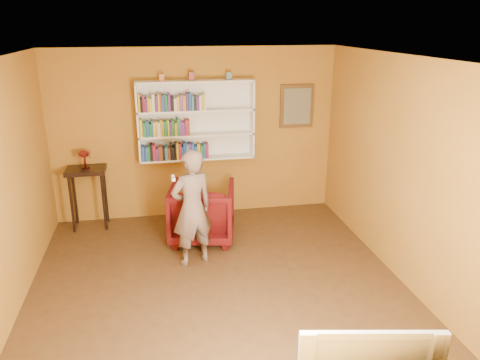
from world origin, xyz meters
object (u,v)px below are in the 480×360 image
object	(u,v)px
person	(192,208)
console_table	(87,179)
television	(367,358)
bookshelf	(196,120)
ruby_lustre	(84,155)
armchair	(202,212)

from	to	relation	value
person	console_table	bearing A→B (deg)	-65.54
person	television	size ratio (longest dim) A/B	1.52
bookshelf	console_table	size ratio (longest dim) A/B	1.89
console_table	television	distance (m)	5.12
ruby_lustre	television	world-z (taller)	ruby_lustre
armchair	television	world-z (taller)	television
person	television	xyz separation A→B (m)	(0.98, -3.04, -0.01)
armchair	console_table	bearing A→B (deg)	-12.75
ruby_lustre	armchair	bearing A→B (deg)	-24.49
television	console_table	bearing A→B (deg)	129.07
bookshelf	person	distance (m)	1.83
ruby_lustre	television	bearing A→B (deg)	-61.48
bookshelf	ruby_lustre	xyz separation A→B (m)	(-1.70, -0.16, -0.44)
ruby_lustre	bookshelf	bearing A→B (deg)	5.36
person	television	world-z (taller)	person
bookshelf	armchair	world-z (taller)	bookshelf
bookshelf	armchair	distance (m)	1.49
console_table	person	world-z (taller)	person
armchair	television	distance (m)	3.84
ruby_lustre	television	size ratio (longest dim) A/B	0.27
armchair	bookshelf	bearing A→B (deg)	-80.54
ruby_lustre	person	distance (m)	2.10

